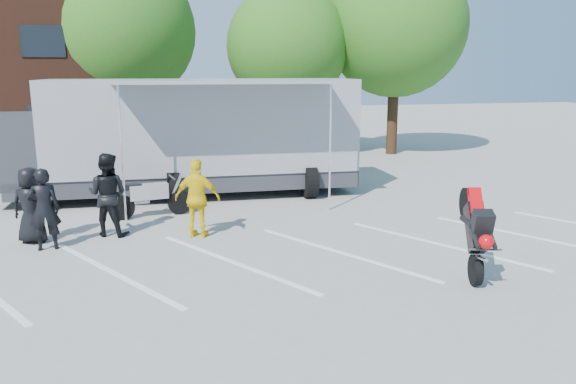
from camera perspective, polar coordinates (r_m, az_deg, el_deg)
name	(u,v)px	position (r m, az deg, el deg)	size (l,w,h in m)	color
ground	(232,280)	(10.85, -5.75, -8.91)	(100.00, 100.00, 0.00)	#989893
parking_bay_lines	(224,263)	(11.77, -6.52, -7.17)	(18.00, 5.00, 0.01)	white
tree_left	(124,31)	(26.06, -16.31, 15.44)	(6.12, 6.12, 8.64)	#382314
tree_mid	(287,46)	(25.86, -0.07, 14.57)	(5.44, 5.44, 7.68)	#382314
tree_right	(396,26)	(27.14, 10.91, 16.22)	(6.46, 6.46, 9.12)	#382314
transporter_truck	(190,195)	(18.15, -9.89, -0.35)	(11.45, 5.51, 3.64)	gray
parked_motorcycle	(152,217)	(15.74, -13.64, -2.46)	(0.75, 2.26, 1.18)	#B8B8BD
stunt_bike_rider	(465,274)	(11.66, 17.55, -7.91)	(0.76, 1.62, 1.90)	black
spectator_leather_a	(31,205)	(14.12, -24.65, -1.23)	(0.86, 0.56, 1.77)	black
spectator_leather_b	(44,209)	(13.44, -23.54, -1.62)	(0.67, 0.44, 1.84)	black
spectator_leather_c	(108,195)	(14.07, -17.85, -0.26)	(0.97, 0.76, 2.00)	black
spectator_hivis	(198,198)	(13.43, -9.16, -0.65)	(1.10, 0.46, 1.88)	yellow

